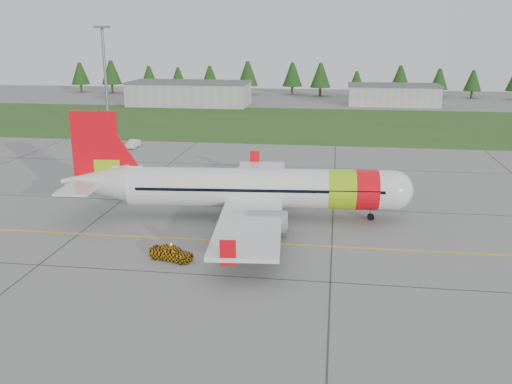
# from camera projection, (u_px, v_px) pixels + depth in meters

# --- Properties ---
(ground) EXTENTS (320.00, 320.00, 0.00)m
(ground) POSITION_uv_depth(u_px,v_px,m) (209.00, 275.00, 47.08)
(ground) COLOR gray
(ground) RESTS_ON ground
(aircraft) EXTENTS (37.73, 34.87, 11.43)m
(aircraft) POSITION_uv_depth(u_px,v_px,m) (251.00, 188.00, 60.74)
(aircraft) COLOR silver
(aircraft) RESTS_ON ground
(follow_me_car) EXTENTS (1.74, 1.91, 3.97)m
(follow_me_car) POSITION_uv_depth(u_px,v_px,m) (171.00, 239.00, 49.75)
(follow_me_car) COLOR #F3A70D
(follow_me_car) RESTS_ON ground
(service_van) EXTENTS (1.48, 1.40, 4.19)m
(service_van) POSITION_uv_depth(u_px,v_px,m) (133.00, 136.00, 98.20)
(service_van) COLOR silver
(service_van) RESTS_ON ground
(grass_strip) EXTENTS (320.00, 50.00, 0.03)m
(grass_strip) POSITION_uv_depth(u_px,v_px,m) (291.00, 123.00, 125.21)
(grass_strip) COLOR #30561E
(grass_strip) RESTS_ON ground
(taxi_guideline) EXTENTS (120.00, 0.25, 0.02)m
(taxi_guideline) POSITION_uv_depth(u_px,v_px,m) (227.00, 241.00, 54.70)
(taxi_guideline) COLOR gold
(taxi_guideline) RESTS_ON ground
(hangar_west) EXTENTS (32.00, 14.00, 6.00)m
(hangar_west) POSITION_uv_depth(u_px,v_px,m) (190.00, 94.00, 155.14)
(hangar_west) COLOR #A8A8A3
(hangar_west) RESTS_ON ground
(hangar_east) EXTENTS (24.00, 12.00, 5.20)m
(hangar_east) POSITION_uv_depth(u_px,v_px,m) (393.00, 95.00, 155.42)
(hangar_east) COLOR #A8A8A3
(hangar_east) RESTS_ON ground
(floodlight_mast) EXTENTS (0.50, 0.50, 20.00)m
(floodlight_mast) POSITION_uv_depth(u_px,v_px,m) (106.00, 85.00, 103.97)
(floodlight_mast) COLOR slate
(floodlight_mast) RESTS_ON ground
(treeline) EXTENTS (160.00, 8.00, 10.00)m
(treeline) POSITION_uv_depth(u_px,v_px,m) (306.00, 80.00, 177.21)
(treeline) COLOR #1C3F14
(treeline) RESTS_ON ground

